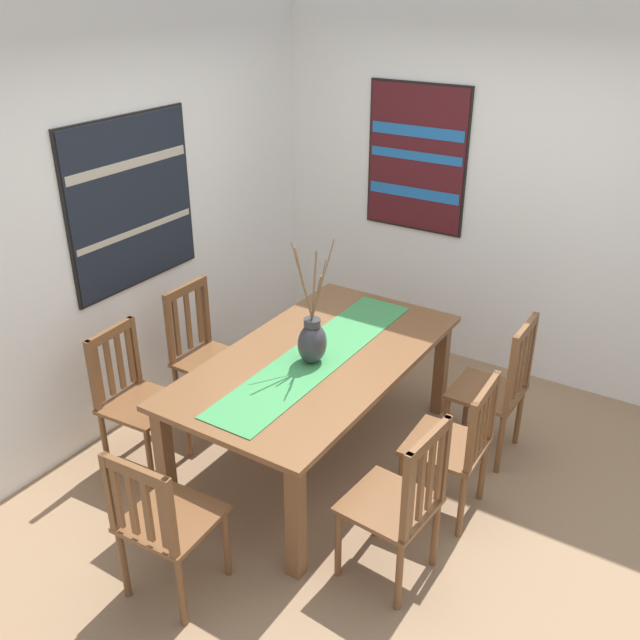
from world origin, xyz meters
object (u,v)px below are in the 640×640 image
Objects in this scene: chair_4 at (497,387)px; chair_5 at (163,521)px; chair_1 at (205,353)px; dining_table at (317,369)px; chair_0 at (135,397)px; chair_3 at (400,502)px; painting_on_side_wall at (417,158)px; painting_on_back_wall at (131,203)px; chair_2 at (456,443)px; centerpiece_vase at (312,341)px.

chair_4 is 2.19m from chair_5.
chair_4 is at bearing -71.02° from chair_1.
dining_table is 2.13× the size of chair_0.
chair_5 is (-1.34, 0.02, -0.18)m from dining_table.
chair_3 is at bearing -125.31° from dining_table.
chair_1 is 1.95m from chair_4.
chair_0 is 2.70m from painting_on_side_wall.
painting_on_side_wall reaches higher than painting_on_back_wall.
painting_on_back_wall reaches higher than chair_0.
chair_0 is 1.04× the size of chair_2.
chair_0 is 1.03× the size of chair_5.
chair_2 is at bearing -86.05° from centerpiece_vase.
painting_on_back_wall is at bearing 108.21° from chair_4.
painting_on_back_wall is at bearing 46.90° from chair_5.
painting_on_side_wall is (1.09, 1.14, 1.07)m from chair_4.
painting_on_back_wall reaches higher than chair_4.
chair_2 is at bearing -146.72° from painting_on_side_wall.
chair_0 is (-0.56, 0.94, -0.40)m from centerpiece_vase.
painting_on_back_wall is (-0.74, 2.26, 1.01)m from chair_4.
chair_4 reaches higher than chair_5.
centerpiece_vase is 0.83× the size of chair_0.
chair_5 is (-1.98, 0.94, -0.02)m from chair_4.
centerpiece_vase is at bearing -95.17° from chair_1.
centerpiece_vase is at bearing -1.38° from chair_5.
chair_2 is 0.93× the size of chair_3.
painting_on_side_wall is at bearing -31.45° from painting_on_back_wall.
chair_5 is (-0.71, 0.90, -0.02)m from chair_3.
chair_1 is 1.02× the size of chair_3.
painting_on_side_wall is (1.74, 1.14, 1.09)m from chair_2.
chair_2 reaches higher than dining_table.
chair_3 is 0.86× the size of painting_on_back_wall.
dining_table is at bearing 89.27° from chair_2.
centerpiece_vase is 1.33m from chair_5.
chair_0 is 1.14m from chair_5.
painting_on_side_wall is at bearing 25.09° from chair_3.
chair_5 is at bearing 128.20° from chair_3.
painting_on_side_wall is (2.36, 1.10, 1.07)m from chair_3.
chair_2 is 0.79× the size of painting_on_side_wall.
chair_1 reaches higher than chair_5.
chair_5 is (-1.35, -0.90, -0.02)m from chair_1.
chair_0 is 0.97× the size of chair_3.
centerpiece_vase is at bearing -88.89° from painting_on_back_wall.
chair_1 is (0.65, -0.01, 0.01)m from chair_0.
centerpiece_vase is 0.80× the size of chair_3.
chair_4 is 2.58m from painting_on_back_wall.
centerpiece_vase is at bearing 128.30° from chair_4.
chair_1 reaches higher than chair_3.
chair_4 is 1.90m from painting_on_side_wall.
painting_on_back_wall is at bearing 94.31° from dining_table.
chair_0 is 0.96× the size of chair_1.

